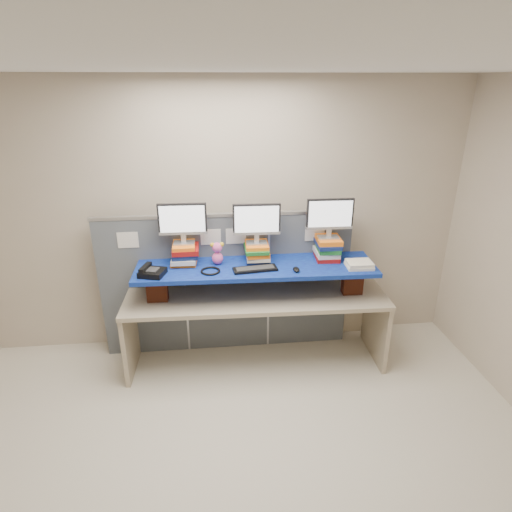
{
  "coord_description": "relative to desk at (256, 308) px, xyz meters",
  "views": [
    {
      "loc": [
        -0.14,
        -2.25,
        2.74
      ],
      "look_at": [
        0.27,
        1.49,
        1.19
      ],
      "focal_mm": 30.0,
      "sensor_mm": 36.0,
      "label": 1
    }
  ],
  "objects": [
    {
      "name": "room",
      "position": [
        -0.27,
        -1.49,
        0.78
      ],
      "size": [
        5.0,
        4.0,
        2.8
      ],
      "color": "#C2B3A0",
      "rests_on": "ground"
    },
    {
      "name": "cubicle_partition",
      "position": [
        -0.27,
        0.29,
        0.15
      ],
      "size": [
        2.6,
        0.06,
        1.53
      ],
      "color": "#4C525A",
      "rests_on": "ground"
    },
    {
      "name": "desk",
      "position": [
        0.0,
        0.0,
        0.0
      ],
      "size": [
        2.58,
        0.82,
        0.78
      ],
      "rotation": [
        0.0,
        0.0,
        -0.03
      ],
      "color": "tan",
      "rests_on": "ground"
    },
    {
      "name": "brick_pier_left",
      "position": [
        -0.95,
        -0.02,
        0.29
      ],
      "size": [
        0.2,
        0.11,
        0.27
      ],
      "primitive_type": "cube",
      "rotation": [
        0.0,
        0.0,
        -0.03
      ],
      "color": "maroon",
      "rests_on": "desk"
    },
    {
      "name": "brick_pier_right",
      "position": [
        0.95,
        -0.08,
        0.29
      ],
      "size": [
        0.2,
        0.11,
        0.27
      ],
      "primitive_type": "cube",
      "rotation": [
        0.0,
        0.0,
        -0.03
      ],
      "color": "maroon",
      "rests_on": "desk"
    },
    {
      "name": "blue_board",
      "position": [
        0.0,
        0.0,
        0.44
      ],
      "size": [
        2.31,
        0.64,
        0.04
      ],
      "primitive_type": "cube",
      "rotation": [
        0.0,
        0.0,
        -0.03
      ],
      "color": "#0D086E",
      "rests_on": "brick_pier_left"
    },
    {
      "name": "book_stack_left",
      "position": [
        -0.68,
        0.14,
        0.57
      ],
      "size": [
        0.28,
        0.31,
        0.2
      ],
      "color": "orange",
      "rests_on": "blue_board"
    },
    {
      "name": "book_stack_center",
      "position": [
        0.02,
        0.12,
        0.55
      ],
      "size": [
        0.25,
        0.31,
        0.18
      ],
      "color": "navy",
      "rests_on": "blue_board"
    },
    {
      "name": "book_stack_right",
      "position": [
        0.72,
        0.1,
        0.57
      ],
      "size": [
        0.25,
        0.3,
        0.22
      ],
      "color": "maroon",
      "rests_on": "blue_board"
    },
    {
      "name": "monitor_left",
      "position": [
        -0.68,
        0.14,
        0.89
      ],
      "size": [
        0.46,
        0.13,
        0.4
      ],
      "rotation": [
        0.0,
        0.0,
        -0.03
      ],
      "color": "#B4B4BA",
      "rests_on": "book_stack_left"
    },
    {
      "name": "monitor_center",
      "position": [
        0.02,
        0.12,
        0.87
      ],
      "size": [
        0.46,
        0.13,
        0.4
      ],
      "rotation": [
        0.0,
        0.0,
        -0.03
      ],
      "color": "#B4B4BA",
      "rests_on": "book_stack_center"
    },
    {
      "name": "monitor_right",
      "position": [
        0.72,
        0.1,
        0.91
      ],
      "size": [
        0.46,
        0.13,
        0.4
      ],
      "rotation": [
        0.0,
        0.0,
        -0.03
      ],
      "color": "#B4B4BA",
      "rests_on": "book_stack_right"
    },
    {
      "name": "keyboard",
      "position": [
        -0.02,
        -0.11,
        0.48
      ],
      "size": [
        0.43,
        0.18,
        0.03
      ],
      "rotation": [
        0.0,
        0.0,
        0.12
      ],
      "color": "black",
      "rests_on": "blue_board"
    },
    {
      "name": "mouse",
      "position": [
        0.36,
        -0.17,
        0.48
      ],
      "size": [
        0.09,
        0.12,
        0.03
      ],
      "primitive_type": "ellipsoid",
      "rotation": [
        0.0,
        0.0,
        -0.33
      ],
      "color": "black",
      "rests_on": "blue_board"
    },
    {
      "name": "desk_phone",
      "position": [
        -0.97,
        -0.11,
        0.5
      ],
      "size": [
        0.26,
        0.25,
        0.09
      ],
      "rotation": [
        0.0,
        0.0,
        -0.29
      ],
      "color": "black",
      "rests_on": "blue_board"
    },
    {
      "name": "headset",
      "position": [
        -0.44,
        -0.1,
        0.47
      ],
      "size": [
        0.23,
        0.23,
        0.02
      ],
      "primitive_type": "torus",
      "rotation": [
        0.0,
        0.0,
        0.28
      ],
      "color": "black",
      "rests_on": "blue_board"
    },
    {
      "name": "plush_toy",
      "position": [
        -0.36,
        0.08,
        0.58
      ],
      "size": [
        0.13,
        0.1,
        0.22
      ],
      "rotation": [
        0.0,
        0.0,
        0.0
      ],
      "color": "#E958A4",
      "rests_on": "blue_board"
    },
    {
      "name": "binder_stack",
      "position": [
        0.97,
        -0.15,
        0.49
      ],
      "size": [
        0.25,
        0.2,
        0.06
      ],
      "rotation": [
        0.0,
        0.0,
        -0.01
      ],
      "color": "#F2EBCE",
      "rests_on": "blue_board"
    }
  ]
}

